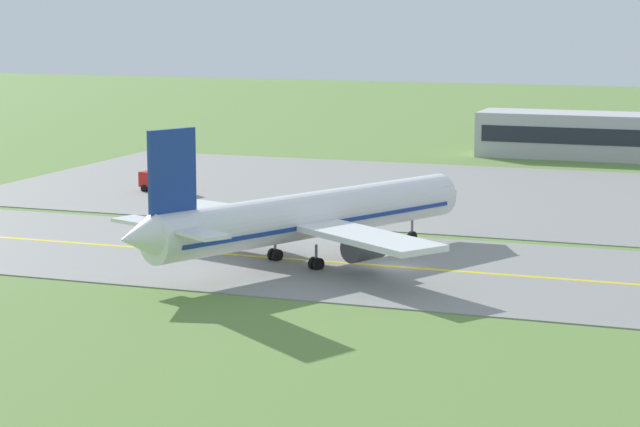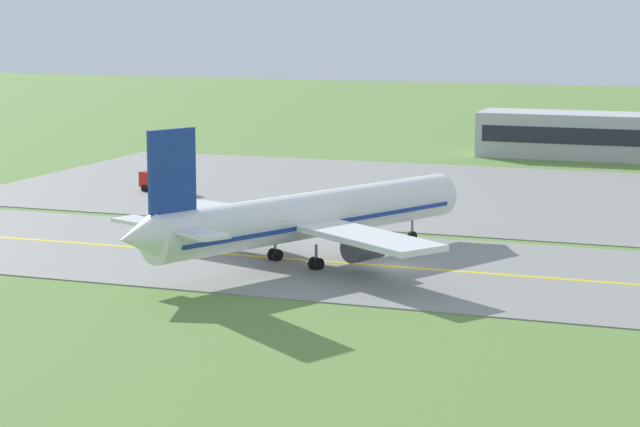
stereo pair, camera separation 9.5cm
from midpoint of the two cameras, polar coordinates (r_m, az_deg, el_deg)
The scene contains 6 objects.
ground_plane at distance 105.63m, azimuth 3.52°, elevation -2.52°, with size 500.00×500.00×0.00m, color olive.
taxiway_strip at distance 105.62m, azimuth 3.52°, elevation -2.49°, with size 240.00×28.00×0.10m, color gray.
apron_pad at distance 144.08m, azimuth 12.11°, elevation 0.56°, with size 140.00×52.00×0.10m, color gray.
taxiway_centreline at distance 105.61m, azimuth 3.52°, elevation -2.46°, with size 220.00×0.60×0.01m, color yellow.
airplane_lead at distance 106.60m, azimuth -0.53°, elevation -0.13°, with size 30.68×37.03×12.70m.
service_truck_baggage at distance 148.57m, azimuth -7.21°, elevation 1.55°, with size 6.30×3.34×2.60m.
Camera 2 is at (29.20, -99.07, 22.14)m, focal length 69.31 mm.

